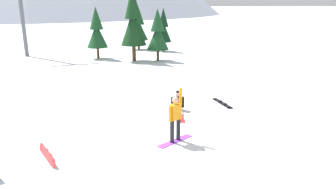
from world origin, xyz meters
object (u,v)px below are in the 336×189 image
loose_snowboard_near_right (47,154)px  loose_snowboard_near_left (222,103)px  pine_tree_twin (138,26)px  pine_tree_leaning (133,21)px  snowboarder_midground (178,105)px  pine_tree_short (163,28)px  snowboarder_foreground (175,117)px  pine_tree_young (158,33)px  pine_tree_broad (97,31)px

loose_snowboard_near_right → loose_snowboard_near_left: bearing=20.2°
loose_snowboard_near_left → pine_tree_twin: pine_tree_twin is taller
pine_tree_leaning → loose_snowboard_near_left: bearing=-85.8°
loose_snowboard_near_left → snowboarder_midground: bearing=-173.7°
pine_tree_short → snowboarder_foreground: bearing=-109.1°
pine_tree_young → pine_tree_broad: bearing=147.5°
pine_tree_broad → pine_tree_young: pine_tree_broad is taller
loose_snowboard_near_right → pine_tree_young: 18.46m
snowboarder_midground → pine_tree_leaning: (1.55, 13.54, 3.11)m
pine_tree_short → pine_tree_young: (-2.40, -5.10, 0.03)m
pine_tree_twin → loose_snowboard_near_right: bearing=-112.7°
loose_snowboard_near_left → pine_tree_young: (1.01, 12.73, 2.41)m
pine_tree_broad → pine_tree_twin: bearing=40.3°
pine_tree_twin → pine_tree_young: 7.29m
loose_snowboard_near_right → pine_tree_broad: (4.61, 18.77, 2.37)m
pine_tree_broad → pine_tree_young: size_ratio=1.03×
loose_snowboard_near_left → pine_tree_short: bearing=79.2°
pine_tree_young → snowboarder_midground: bearing=-105.2°
loose_snowboard_near_right → pine_tree_leaning: bearing=65.8°
loose_snowboard_near_left → pine_tree_leaning: pine_tree_leaning is taller
loose_snowboard_near_left → pine_tree_twin: size_ratio=0.40×
snowboarder_midground → pine_tree_twin: (3.89, 20.29, 2.22)m
pine_tree_broad → snowboarder_midground: bearing=-85.9°
pine_tree_twin → pine_tree_leaning: bearing=-109.1°
loose_snowboard_near_left → pine_tree_broad: bearing=103.2°
snowboarder_midground → pine_tree_leaning: 13.98m
pine_tree_short → snowboarder_midground: bearing=-108.2°
snowboarder_foreground → pine_tree_young: size_ratio=0.44×
loose_snowboard_near_right → pine_tree_short: pine_tree_short is taller
snowboarder_midground → pine_tree_twin: 20.78m
loose_snowboard_near_left → pine_tree_short: size_ratio=0.42×
snowboarder_foreground → loose_snowboard_near_right: bearing=176.3°
pine_tree_twin → pine_tree_broad: pine_tree_twin is taller
pine_tree_short → pine_tree_twin: size_ratio=0.94×
snowboarder_foreground → pine_tree_young: bearing=72.9°
loose_snowboard_near_left → pine_tree_broad: size_ratio=0.40×
pine_tree_short → pine_tree_young: size_ratio=0.99×
snowboarder_midground → pine_tree_short: bearing=71.8°
pine_tree_twin → pine_tree_broad: bearing=-139.7°
snowboarder_midground → loose_snowboard_near_right: snowboarder_midground is taller
snowboarder_midground → loose_snowboard_near_right: bearing=-154.4°
snowboarder_foreground → loose_snowboard_near_left: size_ratio=1.07×
loose_snowboard_near_right → snowboarder_midground: bearing=25.6°
snowboarder_foreground → pine_tree_short: size_ratio=0.45×
loose_snowboard_near_left → pine_tree_leaning: (-0.98, 13.26, 3.42)m
loose_snowboard_near_right → pine_tree_leaning: pine_tree_leaning is taller
pine_tree_young → snowboarder_foreground: bearing=-107.1°
snowboarder_midground → pine_tree_leaning: pine_tree_leaning is taller
snowboarder_midground → loose_snowboard_near_left: (2.53, 0.28, -0.30)m
snowboarder_foreground → loose_snowboard_near_left: 5.22m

